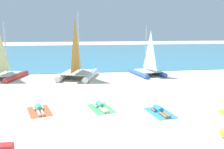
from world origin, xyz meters
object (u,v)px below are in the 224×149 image
object	(u,v)px
sunbather_center_left	(101,106)
cooler_box	(6,149)
sailboat_red	(5,71)
sailboat_white	(78,69)
sunbather_center_right	(160,110)
towel_leftmost	(40,111)
sunbather_leftmost	(39,109)
sailboat_blue	(148,68)
towel_center_left	(101,108)
towel_center_right	(160,113)

from	to	relation	value
sunbather_center_left	cooler_box	bearing A→B (deg)	-145.63
cooler_box	sailboat_red	bearing A→B (deg)	106.23
sailboat_white	sunbather_center_right	xyz separation A→B (m)	(4.27, -9.44, -0.73)
towel_leftmost	sunbather_center_right	distance (m)	6.40
towel_leftmost	sunbather_leftmost	size ratio (longest dim) A/B	1.23
towel_leftmost	sunbather_center_right	world-z (taller)	sunbather_center_right
sailboat_blue	sunbather_leftmost	xyz separation A→B (m)	(-8.64, -8.75, -0.57)
sailboat_white	sunbather_center_left	bearing A→B (deg)	-65.72
sailboat_white	cooler_box	distance (m)	12.90
towel_center_left	sunbather_center_right	world-z (taller)	sunbather_center_right
cooler_box	towel_leftmost	bearing A→B (deg)	83.60
sunbather_leftmost	cooler_box	xyz separation A→B (m)	(-0.46, -4.33, 0.05)
sunbather_leftmost	towel_center_left	distance (m)	3.34
towel_center_right	towel_leftmost	bearing A→B (deg)	169.80
sailboat_blue	sunbather_leftmost	size ratio (longest dim) A/B	3.04
towel_center_right	cooler_box	distance (m)	7.49
towel_center_right	sailboat_white	bearing A→B (deg)	114.27
sailboat_red	towel_leftmost	xyz separation A→B (m)	(4.34, -8.98, -0.73)
towel_leftmost	sunbather_center_right	size ratio (longest dim) A/B	1.21
sailboat_red	cooler_box	xyz separation A→B (m)	(3.86, -13.25, -0.56)
cooler_box	towel_center_left	bearing A→B (deg)	48.29
sailboat_red	towel_center_right	bearing A→B (deg)	-29.54
towel_leftmost	cooler_box	size ratio (longest dim) A/B	3.80
sailboat_blue	sunbather_center_left	bearing A→B (deg)	-133.46
towel_center_left	cooler_box	world-z (taller)	cooler_box
sailboat_red	sunbather_center_right	size ratio (longest dim) A/B	3.17
sunbather_center_right	cooler_box	distance (m)	7.51
sailboat_white	cooler_box	size ratio (longest dim) A/B	11.62
sailboat_red	towel_leftmost	distance (m)	10.00
towel_leftmost	sunbather_leftmost	world-z (taller)	sunbather_leftmost
cooler_box	sunbather_leftmost	bearing A→B (deg)	83.95
sailboat_white	towel_leftmost	xyz separation A→B (m)	(-2.04, -8.37, -0.86)
towel_center_left	sunbather_center_left	distance (m)	0.14
sunbather_center_right	cooler_box	xyz separation A→B (m)	(-6.79, -3.20, 0.05)
sunbather_leftmost	towel_center_right	world-z (taller)	sunbather_leftmost
towel_leftmost	towel_center_left	bearing A→B (deg)	-0.18
sunbather_leftmost	towel_center_right	bearing A→B (deg)	-28.10
sailboat_white	sunbather_leftmost	world-z (taller)	sailboat_white
sunbather_center_left	sunbather_center_right	distance (m)	3.21
sunbather_center_right	sunbather_center_left	bearing A→B (deg)	150.57
towel_center_right	cooler_box	world-z (taller)	cooler_box
sunbather_leftmost	towel_center_left	size ratio (longest dim) A/B	0.81
sailboat_white	towel_leftmost	world-z (taller)	sailboat_white
sailboat_red	sunbather_leftmost	distance (m)	9.92
towel_center_left	towel_leftmost	bearing A→B (deg)	179.82
sunbather_center_left	sunbather_center_right	size ratio (longest dim) A/B	0.99
sailboat_white	towel_center_right	distance (m)	10.46
towel_leftmost	towel_center_right	bearing A→B (deg)	-10.20
sailboat_red	towel_leftmost	size ratio (longest dim) A/B	2.62
sailboat_white	sailboat_red	world-z (taller)	sailboat_white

